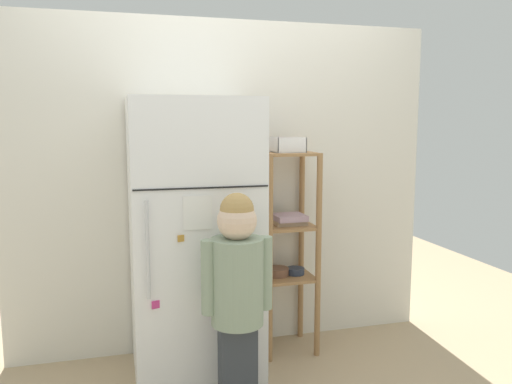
{
  "coord_description": "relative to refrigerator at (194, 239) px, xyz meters",
  "views": [
    {
      "loc": [
        -0.7,
        -2.88,
        1.47
      ],
      "look_at": [
        0.1,
        0.02,
        1.06
      ],
      "focal_mm": 36.23,
      "sensor_mm": 36.0,
      "label": 1
    }
  ],
  "objects": [
    {
      "name": "pantry_shelf_unit",
      "position": [
        0.61,
        0.14,
        -0.07
      ],
      "size": [
        0.35,
        0.34,
        1.28
      ],
      "color": "#9E7247",
      "rests_on": "ground"
    },
    {
      "name": "child_standing",
      "position": [
        0.14,
        -0.48,
        -0.12
      ],
      "size": [
        0.36,
        0.27,
        1.12
      ],
      "color": "#373C43",
      "rests_on": "ground"
    },
    {
      "name": "fruit_bin",
      "position": [
        0.6,
        0.13,
        0.52
      ],
      "size": [
        0.19,
        0.19,
        0.09
      ],
      "color": "white",
      "rests_on": "pantry_shelf_unit"
    },
    {
      "name": "kitchen_wall_back",
      "position": [
        0.26,
        0.34,
        0.25
      ],
      "size": [
        2.75,
        0.03,
        2.1
      ],
      "primitive_type": "cube",
      "color": "silver",
      "rests_on": "ground"
    },
    {
      "name": "ground_plane",
      "position": [
        0.26,
        -0.02,
        -0.8
      ],
      "size": [
        6.0,
        6.0,
        0.0
      ],
      "primitive_type": "plane",
      "color": "tan"
    },
    {
      "name": "refrigerator",
      "position": [
        0.0,
        0.0,
        0.0
      ],
      "size": [
        0.71,
        0.65,
        1.6
      ],
      "color": "white",
      "rests_on": "ground"
    }
  ]
}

